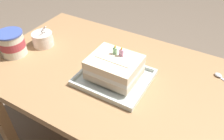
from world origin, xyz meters
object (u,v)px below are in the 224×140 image
Objects in this scene: birthday_cake at (114,67)px; bowl_stack at (43,39)px; foil_tray at (114,78)px; ice_cream_tub at (12,43)px; serving_spoon_near_tray at (220,77)px.

bowl_stack is (-0.47, 0.05, -0.03)m from birthday_cake.
ice_cream_tub is (-0.54, -0.08, 0.06)m from foil_tray.
foil_tray is at bearing -6.47° from bowl_stack.
bowl_stack is at bearing 63.17° from ice_cream_tub.
birthday_cake is at bearing 8.83° from ice_cream_tub.
foil_tray is 1.44× the size of birthday_cake.
serving_spoon_near_tray is at bearing 19.31° from ice_cream_tub.
foil_tray is 0.55m from ice_cream_tub.
foil_tray is 2.38× the size of ice_cream_tub.
serving_spoon_near_tray is (0.95, 0.33, -0.06)m from ice_cream_tub.
bowl_stack is at bearing 173.54° from birthday_cake.
bowl_stack is 0.91× the size of ice_cream_tub.
bowl_stack is 0.16m from ice_cream_tub.
birthday_cake is 0.48m from bowl_stack.
foil_tray is at bearing 8.83° from ice_cream_tub.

